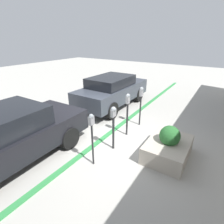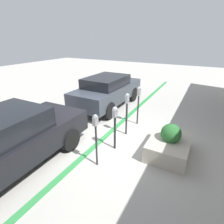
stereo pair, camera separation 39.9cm
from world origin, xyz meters
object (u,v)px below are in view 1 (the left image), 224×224
parking_meter_fourth (141,98)px  planter_box (168,147)px  parking_meter_second (113,120)px  parked_car_middle (113,90)px  parked_car_front (4,138)px  parking_meter_nearest (92,129)px  parking_meter_middle (128,108)px

parking_meter_fourth → planter_box: bearing=-132.9°
parking_meter_second → parked_car_middle: bearing=33.1°
parked_car_front → parked_car_middle: 5.34m
planter_box → parked_car_front: 4.56m
parking_meter_nearest → planter_box: 2.32m
parking_meter_nearest → parking_meter_fourth: (2.91, -0.07, 0.05)m
parked_car_front → parked_car_middle: bearing=-1.1°
parking_meter_middle → parked_car_middle: parked_car_middle is taller
parked_car_front → parked_car_middle: (5.34, -0.01, 0.01)m
parking_meter_second → parking_meter_middle: size_ratio=0.92×
parking_meter_middle → parked_car_middle: bearing=42.8°
planter_box → parked_car_front: parked_car_front is taller
parking_meter_second → parking_meter_fourth: size_ratio=0.91×
parking_meter_nearest → parking_meter_middle: size_ratio=0.98×
parking_meter_second → parked_car_front: size_ratio=0.31×
parking_meter_nearest → parking_meter_second: parking_meter_nearest is taller
parking_meter_nearest → parking_meter_middle: 1.93m
parking_meter_nearest → parking_meter_fourth: bearing=-1.3°
parked_car_front → parked_car_middle: parked_car_front is taller
parking_meter_middle → parking_meter_fourth: 0.99m
parking_meter_nearest → parking_meter_middle: parking_meter_middle is taller
parked_car_front → parking_meter_middle: bearing=-33.3°
parking_meter_fourth → parked_car_middle: size_ratio=0.36×
parking_meter_second → planter_box: size_ratio=0.90×
parking_meter_middle → planter_box: 1.83m
parking_meter_fourth → parking_meter_second: bearing=179.9°
parking_meter_nearest → planter_box: parking_meter_nearest is taller
parked_car_front → parking_meter_second: bearing=-44.4°
planter_box → parked_car_front: (-2.70, 3.63, 0.49)m
parking_meter_second → parking_meter_middle: 0.99m
planter_box → parking_meter_nearest: bearing=131.7°
parking_meter_second → parked_car_middle: size_ratio=0.33×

